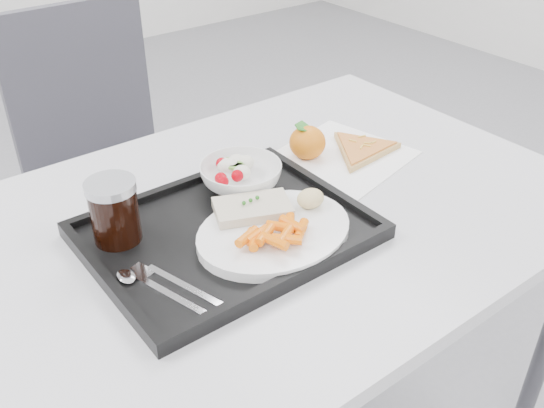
{
  "coord_description": "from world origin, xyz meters",
  "views": [
    {
      "loc": [
        -0.53,
        -0.43,
        1.36
      ],
      "look_at": [
        0.01,
        0.29,
        0.77
      ],
      "focal_mm": 40.0,
      "sensor_mm": 36.0,
      "label": 1
    }
  ],
  "objects": [
    {
      "name": "table",
      "position": [
        0.0,
        0.3,
        0.68
      ],
      "size": [
        1.2,
        0.8,
        0.75
      ],
      "color": "#A6A6A8",
      "rests_on": "ground"
    },
    {
      "name": "chair",
      "position": [
        0.02,
        1.09,
        0.54
      ],
      "size": [
        0.42,
        0.42,
        0.93
      ],
      "color": "#3E3D45",
      "rests_on": "ground"
    },
    {
      "name": "tray",
      "position": [
        -0.09,
        0.28,
        0.76
      ],
      "size": [
        0.45,
        0.35,
        0.03
      ],
      "color": "black",
      "rests_on": "table"
    },
    {
      "name": "dinner_plate",
      "position": [
        -0.04,
        0.21,
        0.77
      ],
      "size": [
        0.27,
        0.27,
        0.02
      ],
      "color": "white",
      "rests_on": "tray"
    },
    {
      "name": "fish_fillet",
      "position": [
        -0.04,
        0.27,
        0.79
      ],
      "size": [
        0.15,
        0.12,
        0.02
      ],
      "color": "beige",
      "rests_on": "dinner_plate"
    },
    {
      "name": "bread_roll",
      "position": [
        0.05,
        0.22,
        0.8
      ],
      "size": [
        0.06,
        0.05,
        0.03
      ],
      "color": "#E1CE89",
      "rests_on": "dinner_plate"
    },
    {
      "name": "salad_bowl",
      "position": [
        0.01,
        0.37,
        0.79
      ],
      "size": [
        0.15,
        0.15,
        0.05
      ],
      "color": "white",
      "rests_on": "tray"
    },
    {
      "name": "cola_glass",
      "position": [
        -0.24,
        0.36,
        0.82
      ],
      "size": [
        0.08,
        0.08,
        0.11
      ],
      "color": "black",
      "rests_on": "tray"
    },
    {
      "name": "cutlery",
      "position": [
        -0.25,
        0.22,
        0.77
      ],
      "size": [
        0.1,
        0.17,
        0.01
      ],
      "color": "silver",
      "rests_on": "tray"
    },
    {
      "name": "napkin",
      "position": [
        0.26,
        0.36,
        0.75
      ],
      "size": [
        0.3,
        0.29,
        0.0
      ],
      "color": "white",
      "rests_on": "table"
    },
    {
      "name": "tangerine",
      "position": [
        0.2,
        0.41,
        0.79
      ],
      "size": [
        0.09,
        0.09,
        0.07
      ],
      "color": "orange",
      "rests_on": "napkin"
    },
    {
      "name": "pizza_slice",
      "position": [
        0.3,
        0.35,
        0.76
      ],
      "size": [
        0.27,
        0.27,
        0.02
      ],
      "color": "tan",
      "rests_on": "napkin"
    },
    {
      "name": "carrot_pile",
      "position": [
        -0.06,
        0.18,
        0.8
      ],
      "size": [
        0.13,
        0.08,
        0.02
      ],
      "color": "orange",
      "rests_on": "dinner_plate"
    },
    {
      "name": "salad_contents",
      "position": [
        0.01,
        0.39,
        0.8
      ],
      "size": [
        0.1,
        0.08,
        0.03
      ],
      "color": "#A8000A",
      "rests_on": "salad_bowl"
    }
  ]
}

